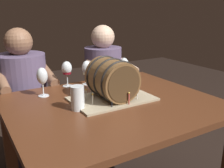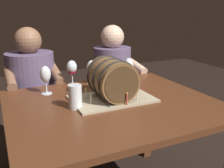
{
  "view_description": "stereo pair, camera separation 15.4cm",
  "coord_description": "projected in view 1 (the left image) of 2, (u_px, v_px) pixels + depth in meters",
  "views": [
    {
      "loc": [
        -0.75,
        -1.23,
        1.3
      ],
      "look_at": [
        0.01,
        0.04,
        0.86
      ],
      "focal_mm": 41.09,
      "sensor_mm": 36.0,
      "label": 1
    },
    {
      "loc": [
        -0.61,
        -1.3,
        1.3
      ],
      "look_at": [
        0.01,
        0.04,
        0.86
      ],
      "focal_mm": 41.09,
      "sensor_mm": 36.0,
      "label": 2
    }
  ],
  "objects": [
    {
      "name": "dining_table",
      "position": [
        113.0,
        119.0,
        1.56
      ],
      "size": [
        1.22,
        1.02,
        0.76
      ],
      "color": "#562D19",
      "rests_on": "ground"
    },
    {
      "name": "wine_glass_red",
      "position": [
        67.0,
        69.0,
        1.81
      ],
      "size": [
        0.07,
        0.07,
        0.18
      ],
      "color": "white",
      "rests_on": "dining_table"
    },
    {
      "name": "wine_glass_white",
      "position": [
        87.0,
        69.0,
        1.85
      ],
      "size": [
        0.07,
        0.07,
        0.18
      ],
      "color": "white",
      "rests_on": "dining_table"
    },
    {
      "name": "barrel_cake",
      "position": [
        112.0,
        81.0,
        1.54
      ],
      "size": [
        0.49,
        0.32,
        0.26
      ],
      "color": "tan",
      "rests_on": "dining_table"
    },
    {
      "name": "beer_pint",
      "position": [
        78.0,
        99.0,
        1.4
      ],
      "size": [
        0.08,
        0.08,
        0.14
      ],
      "color": "white",
      "rests_on": "dining_table"
    },
    {
      "name": "wine_glass_empty",
      "position": [
        42.0,
        77.0,
        1.6
      ],
      "size": [
        0.07,
        0.07,
        0.19
      ],
      "color": "white",
      "rests_on": "dining_table"
    },
    {
      "name": "wine_glass_amber",
      "position": [
        124.0,
        67.0,
        1.83
      ],
      "size": [
        0.07,
        0.07,
        0.2
      ],
      "color": "white",
      "rests_on": "dining_table"
    },
    {
      "name": "person_seated_right",
      "position": [
        104.0,
        93.0,
        2.41
      ],
      "size": [
        0.4,
        0.49,
        1.16
      ],
      "color": "#372D40",
      "rests_on": "ground"
    },
    {
      "name": "menu_card",
      "position": [
        102.0,
        71.0,
        1.94
      ],
      "size": [
        0.11,
        0.03,
        0.16
      ],
      "primitive_type": "cube",
      "rotation": [
        -0.03,
        0.0,
        0.14
      ],
      "color": "silver",
      "rests_on": "dining_table"
    },
    {
      "name": "person_seated_left",
      "position": [
        25.0,
        105.0,
        2.05
      ],
      "size": [
        0.41,
        0.48,
        1.16
      ],
      "color": "#372D40",
      "rests_on": "ground"
    }
  ]
}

